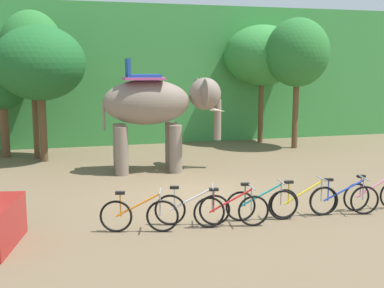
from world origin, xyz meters
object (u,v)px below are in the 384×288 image
Objects in this scene: elephant at (157,106)px; bike_white at (192,209)px; bike_pink at (374,195)px; tree_center_right at (32,50)px; tree_center_left at (1,78)px; tree_far_right at (262,56)px; bike_blue at (344,199)px; bike_red at (231,210)px; tree_left at (297,53)px; bike_teal at (262,204)px; tree_far_left at (1,69)px; bike_yellow at (304,201)px; tree_center at (40,63)px; bike_orange at (139,215)px.

bike_white is at bearing -93.96° from elephant.
tree_center_right is at bearing 131.56° from bike_pink.
tree_center_left is 0.82× the size of tree_far_right.
bike_blue is at bearing -49.84° from tree_center_left.
tree_far_right reaches higher than bike_pink.
tree_far_right is at bearing 63.49° from bike_red.
bike_white is 0.88m from bike_red.
tree_center_left is at bearing 174.72° from tree_left.
bike_teal is at bearing -113.36° from tree_far_right.
tree_far_left is at bearing 136.37° from elephant.
bike_blue is (3.32, -6.07, -1.82)m from elephant.
bike_yellow is at bearing -68.86° from elephant.
tree_center_right is (1.29, -1.60, 0.69)m from tree_far_left.
tree_center_right is 1.12× the size of tree_center.
tree_left is 3.24× the size of bike_pink.
tree_center_right is 3.29× the size of bike_red.
bike_yellow is (3.93, -0.00, 0.00)m from bike_orange.
bike_orange is at bearing -71.50° from tree_far_left.
bike_red is 1.01× the size of bike_blue.
tree_left is (0.80, -1.85, 0.08)m from tree_far_right.
tree_center_right reaches higher than bike_pink.
bike_pink is (3.89, 0.27, 0.00)m from bike_red.
bike_teal is at bearing -78.17° from elephant.
bike_yellow is (1.06, -0.03, 0.00)m from bike_teal.
bike_yellow is at bearing -116.16° from tree_left.
bike_white is (1.23, 0.14, 0.00)m from bike_orange.
tree_center_right reaches higher than bike_teal.
tree_far_left is 2.94× the size of bike_orange.
bike_teal and bike_pink have the same top height.
elephant is 2.44× the size of bike_yellow.
bike_teal is at bearing -59.18° from tree_far_left.
bike_orange is 0.99× the size of bike_blue.
tree_center is 11.77m from bike_blue.
bike_orange is at bearing -76.37° from tree_center.
tree_center is 9.78m from bike_white.
tree_far_left is at bearing 169.96° from tree_left.
tree_center_right is at bearing 119.29° from bike_teal.
tree_center_left is at bearing 109.71° from bike_orange.
tree_center_right is 13.07m from bike_pink.
tree_center reaches higher than bike_red.
tree_center reaches higher than tree_center_left.
bike_yellow is (6.33, -9.43, -3.74)m from tree_center_right.
tree_center is at bearing 124.72° from bike_yellow.
tree_center_right is 10.42m from bike_orange.
bike_orange is (-7.50, -10.75, -3.60)m from tree_far_right.
bike_orange is at bearing -173.61° from bike_white.
bike_red is (-6.28, -9.13, -3.68)m from tree_left.
tree_far_right is 3.17× the size of bike_teal.
tree_left reaches higher than tree_center.
tree_center_left is 0.87× the size of tree_center.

